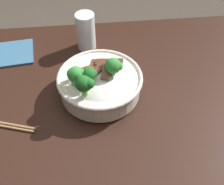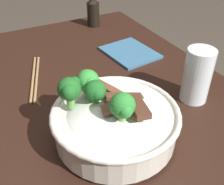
# 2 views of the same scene
# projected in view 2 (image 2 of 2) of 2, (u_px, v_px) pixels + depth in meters

# --- Properties ---
(dining_table) EXTENTS (1.25, 0.81, 0.81)m
(dining_table) POSITION_uv_depth(u_px,v_px,m) (99.00, 178.00, 0.66)
(dining_table) COLOR black
(dining_table) RESTS_ON ground
(rice_bowl) EXTENTS (0.25, 0.25, 0.14)m
(rice_bowl) POSITION_uv_depth(u_px,v_px,m) (114.00, 118.00, 0.53)
(rice_bowl) COLOR silver
(rice_bowl) RESTS_ON dining_table
(drinking_glass) EXTENTS (0.07, 0.07, 0.13)m
(drinking_glass) POSITION_uv_depth(u_px,v_px,m) (197.00, 79.00, 0.64)
(drinking_glass) COLOR white
(drinking_glass) RESTS_ON dining_table
(chopsticks_pair) EXTENTS (0.22, 0.09, 0.01)m
(chopsticks_pair) POSITION_uv_depth(u_px,v_px,m) (35.00, 78.00, 0.74)
(chopsticks_pair) COLOR #9E7A4C
(chopsticks_pair) RESTS_ON dining_table
(soy_sauce_bottle) EXTENTS (0.05, 0.05, 0.12)m
(soy_sauce_bottle) POSITION_uv_depth(u_px,v_px,m) (93.00, 11.00, 1.01)
(soy_sauce_bottle) COLOR black
(soy_sauce_bottle) RESTS_ON dining_table
(folded_napkin) EXTENTS (0.18, 0.15, 0.01)m
(folded_napkin) POSITION_uv_depth(u_px,v_px,m) (130.00, 52.00, 0.86)
(folded_napkin) COLOR #386689
(folded_napkin) RESTS_ON dining_table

